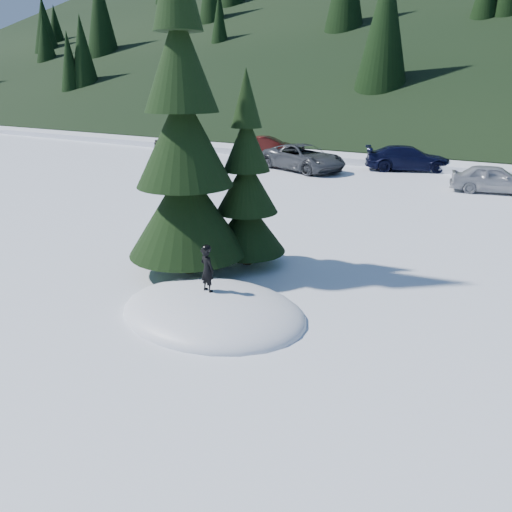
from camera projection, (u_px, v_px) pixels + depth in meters
The scene contains 10 objects.
ground at pixel (213, 314), 11.36m from camera, with size 200.00×200.00×0.00m, color white.
snow_mound at pixel (213, 314), 11.36m from camera, with size 4.48×3.52×0.96m, color white.
spruce_tall at pixel (184, 151), 12.83m from camera, with size 3.20×3.20×8.60m.
spruce_short at pixel (247, 192), 13.83m from camera, with size 2.20×2.20×5.37m.
child_skier at pixel (207, 270), 11.23m from camera, with size 0.38×0.25×1.03m, color black.
car_0 at pixel (183, 145), 35.82m from camera, with size 1.77×4.39×1.50m, color black.
car_1 at pixel (269, 147), 35.00m from camera, with size 1.52×4.37×1.44m, color #3E0E0B.
car_2 at pixel (303, 158), 29.75m from camera, with size 2.55×5.53×1.54m, color #434549.
car_3 at pixel (408, 158), 29.77m from camera, with size 2.03×4.99×1.45m, color black.
car_4 at pixel (494, 179), 23.71m from camera, with size 1.57×3.90×1.33m, color #9A9CA3.
Camera 1 is at (6.41, -8.13, 4.97)m, focal length 35.00 mm.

